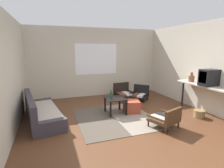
# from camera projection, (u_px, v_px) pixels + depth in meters

# --- Properties ---
(ground_plane) EXTENTS (7.80, 7.80, 0.00)m
(ground_plane) POSITION_uv_depth(u_px,v_px,m) (127.00, 123.00, 4.58)
(ground_plane) COLOR #56331E
(far_wall_with_window) EXTENTS (5.60, 0.13, 2.70)m
(far_wall_with_window) POSITION_uv_depth(u_px,v_px,m) (96.00, 62.00, 7.14)
(far_wall_with_window) COLOR beige
(far_wall_with_window) RESTS_ON ground
(side_wall_right) EXTENTS (0.12, 6.60, 2.70)m
(side_wall_right) POSITION_uv_depth(u_px,v_px,m) (202.00, 67.00, 5.46)
(side_wall_right) COLOR beige
(side_wall_right) RESTS_ON ground
(side_wall_left) EXTENTS (0.12, 6.60, 2.70)m
(side_wall_left) POSITION_uv_depth(u_px,v_px,m) (6.00, 75.00, 3.71)
(side_wall_left) COLOR beige
(side_wall_left) RESTS_ON ground
(area_rug) EXTENTS (2.06, 2.19, 0.01)m
(area_rug) POSITION_uv_depth(u_px,v_px,m) (115.00, 118.00, 4.92)
(area_rug) COLOR #4C4238
(area_rug) RESTS_ON ground
(couch) EXTENTS (1.08, 2.17, 0.71)m
(couch) POSITION_uv_depth(u_px,v_px,m) (41.00, 113.00, 4.71)
(couch) COLOR #38333D
(couch) RESTS_ON ground
(coffee_table) EXTENTS (0.56, 0.60, 0.47)m
(coffee_table) POSITION_uv_depth(u_px,v_px,m) (115.00, 101.00, 5.21)
(coffee_table) COLOR black
(coffee_table) RESTS_ON ground
(armchair_by_window) EXTENTS (0.64, 0.58, 0.61)m
(armchair_by_window) POSITION_uv_depth(u_px,v_px,m) (123.00, 92.00, 6.74)
(armchair_by_window) COLOR black
(armchair_by_window) RESTS_ON ground
(armchair_striped_foreground) EXTENTS (0.77, 0.76, 0.53)m
(armchair_striped_foreground) POSITION_uv_depth(u_px,v_px,m) (166.00, 118.00, 4.27)
(armchair_striped_foreground) COLOR #472D19
(armchair_striped_foreground) RESTS_ON ground
(armchair_corner) EXTENTS (0.81, 0.81, 0.55)m
(armchair_corner) POSITION_uv_depth(u_px,v_px,m) (140.00, 94.00, 6.66)
(armchair_corner) COLOR black
(armchair_corner) RESTS_ON ground
(ottoman_orange) EXTENTS (0.54, 0.54, 0.36)m
(ottoman_orange) POSITION_uv_depth(u_px,v_px,m) (131.00, 106.00, 5.36)
(ottoman_orange) COLOR #993D28
(ottoman_orange) RESTS_ON ground
(console_shelf) EXTENTS (0.45, 1.87, 0.88)m
(console_shelf) POSITION_uv_depth(u_px,v_px,m) (205.00, 88.00, 5.07)
(console_shelf) COLOR beige
(console_shelf) RESTS_ON ground
(crt_television) EXTENTS (0.49, 0.33, 0.46)m
(crt_television) POSITION_uv_depth(u_px,v_px,m) (209.00, 78.00, 4.92)
(crt_television) COLOR black
(crt_television) RESTS_ON console_shelf
(clay_vase) EXTENTS (0.18, 0.18, 0.29)m
(clay_vase) POSITION_uv_depth(u_px,v_px,m) (191.00, 78.00, 5.54)
(clay_vase) COLOR brown
(clay_vase) RESTS_ON console_shelf
(glass_bottle) EXTENTS (0.07, 0.07, 0.27)m
(glass_bottle) POSITION_uv_depth(u_px,v_px,m) (111.00, 95.00, 5.09)
(glass_bottle) COLOR #194723
(glass_bottle) RESTS_ON coffee_table
(wicker_basket) EXTENTS (0.29, 0.29, 0.21)m
(wicker_basket) POSITION_uv_depth(u_px,v_px,m) (199.00, 114.00, 4.97)
(wicker_basket) COLOR olive
(wicker_basket) RESTS_ON ground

